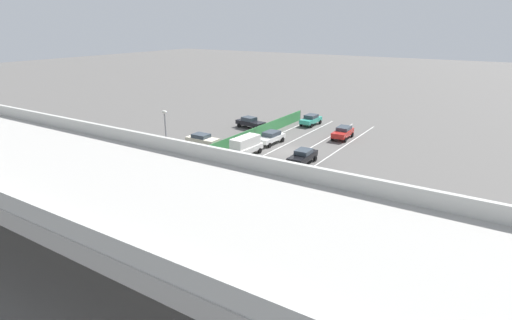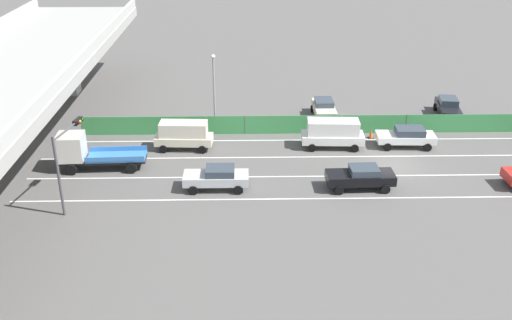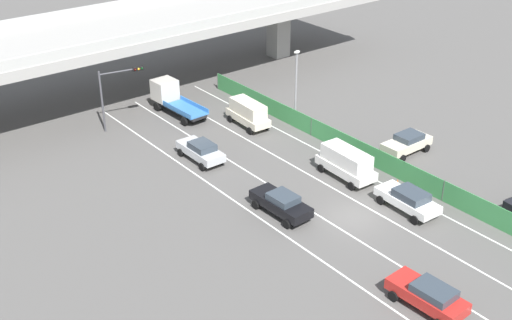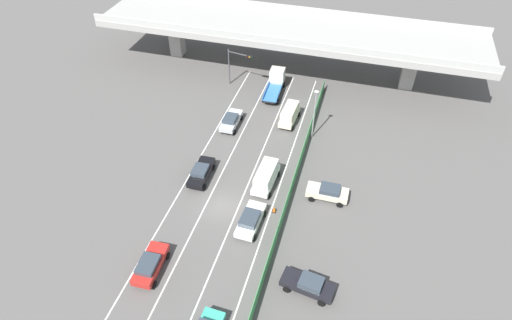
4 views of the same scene
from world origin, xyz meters
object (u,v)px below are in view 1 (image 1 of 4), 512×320
car_sedan_black (303,156)px  car_van_cream (177,175)px  car_sedan_red (343,132)px  car_sedan_silver (254,184)px  car_sedan_white (271,137)px  parked_sedan_cream (202,140)px  traffic_light (206,192)px  parked_sedan_dark (250,122)px  traffic_cone (249,143)px  street_lamp (166,136)px  car_taxi_teal (311,119)px  car_van_white (245,145)px  flatbed_truck_blue (148,209)px

car_sedan_black → car_van_cream: bearing=61.3°
car_sedan_red → car_sedan_silver: 22.19m
car_van_cream → car_sedan_white: car_van_cream is taller
parked_sedan_cream → car_van_cream: bearing=119.6°
parked_sedan_cream → traffic_light: traffic_light is taller
car_sedan_white → parked_sedan_dark: parked_sedan_dark is taller
car_sedan_silver → traffic_cone: bearing=-54.8°
traffic_light → street_lamp: (12.29, -8.71, 0.26)m
car_taxi_teal → parked_sedan_dark: parked_sedan_dark is taller
car_sedan_black → traffic_cone: size_ratio=6.34×
car_van_cream → traffic_light: 11.28m
car_van_white → traffic_cone: bearing=-62.4°
car_sedan_black → car_sedan_silver: (0.14, 9.86, -0.01)m
car_sedan_white → parked_sedan_dark: 8.69m
car_sedan_black → car_van_cream: (6.99, 12.74, 0.37)m
car_sedan_silver → car_van_cream: bearing=22.8°
car_sedan_black → car_taxi_teal: (7.05, -17.01, 0.01)m
car_van_cream → car_van_white: bearing=-89.6°
car_sedan_white → traffic_cone: (1.78, 2.46, -0.54)m
car_van_cream → car_taxi_teal: bearing=-89.9°
car_sedan_red → car_van_cream: car_van_cream is taller
car_sedan_red → parked_sedan_dark: bearing=7.9°
car_taxi_teal → parked_sedan_dark: (6.82, 6.58, 0.00)m
parked_sedan_cream → traffic_cone: 5.93m
car_sedan_black → traffic_cone: bearing=-15.7°
car_sedan_silver → flatbed_truck_blue: (3.34, 9.77, 0.50)m
parked_sedan_cream → street_lamp: 10.69m
parked_sedan_dark → parked_sedan_cream: (-0.11, 11.24, 0.01)m
car_van_white → car_sedan_red: car_van_white is taller
car_sedan_black → car_sedan_red: bearing=-89.7°
parked_sedan_dark → traffic_cone: size_ratio=6.43×
car_sedan_red → car_van_cream: 26.02m
traffic_light → traffic_cone: 24.44m
flatbed_truck_blue → car_van_cream: bearing=-63.1°
parked_sedan_cream → street_lamp: street_lamp is taller
car_van_cream → street_lamp: street_lamp is taller
car_van_cream → flatbed_truck_blue: (-3.50, 6.89, 0.12)m
car_sedan_white → car_sedan_silver: bearing=115.1°
car_sedan_white → parked_sedan_dark: size_ratio=0.98×
parked_sedan_dark → traffic_light: (-15.80, 29.56, 2.95)m
parked_sedan_dark → car_sedan_black: bearing=143.1°
car_sedan_silver → street_lamp: 10.72m
car_van_cream → car_sedan_white: size_ratio=0.98×
car_sedan_white → flatbed_truck_blue: bearing=98.4°
parked_sedan_cream → traffic_cone: size_ratio=5.80×
car_sedan_silver → traffic_light: size_ratio=0.83×
car_sedan_black → car_van_white: bearing=7.8°
car_van_white → street_lamp: bearing=70.8°
car_van_white → traffic_cone: 4.03m
street_lamp → traffic_light: bearing=144.7°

